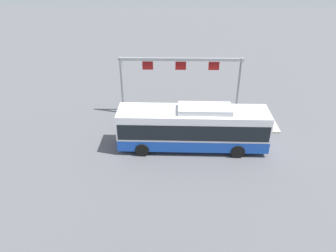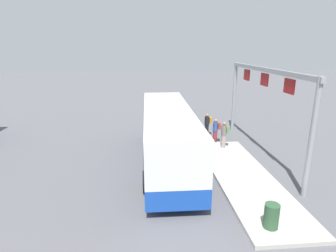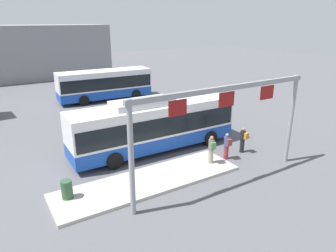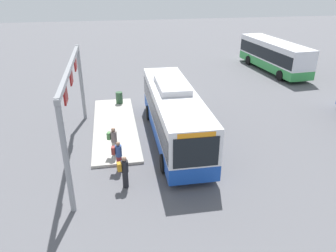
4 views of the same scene
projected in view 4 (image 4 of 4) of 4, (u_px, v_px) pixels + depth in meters
name	position (u px, v px, depth m)	size (l,w,h in m)	color
ground_plane	(174.00, 138.00, 20.19)	(120.00, 120.00, 0.00)	#56565B
platform_curb	(115.00, 126.00, 21.64)	(10.00, 2.80, 0.16)	#B2ADA3
bus_main	(174.00, 112.00, 19.42)	(10.94, 2.79, 3.46)	#1947AD
bus_background_right	(274.00, 54.00, 33.84)	(10.59, 3.34, 3.10)	green
person_boarding	(124.00, 171.00, 15.18)	(0.39, 0.56, 1.67)	black
person_waiting_near	(113.00, 141.00, 17.65)	(0.45, 0.59, 1.67)	gray
person_waiting_mid	(118.00, 155.00, 16.53)	(0.39, 0.56, 1.67)	maroon
platform_sign_gantry	(73.00, 90.00, 16.91)	(10.51, 0.24, 5.20)	gray
trash_bin	(119.00, 98.00, 25.14)	(0.52, 0.52, 0.90)	#2D5133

